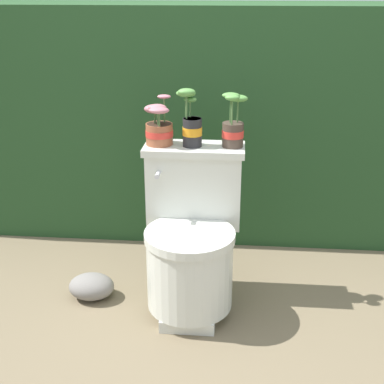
{
  "coord_description": "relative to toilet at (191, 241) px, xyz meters",
  "views": [
    {
      "loc": [
        0.16,
        -1.95,
        1.38
      ],
      "look_at": [
        -0.03,
        0.15,
        0.54
      ],
      "focal_mm": 50.0,
      "sensor_mm": 36.0,
      "label": 1
    }
  ],
  "objects": [
    {
      "name": "ground_plane",
      "position": [
        0.03,
        -0.11,
        -0.32
      ],
      "size": [
        12.0,
        12.0,
        0.0
      ],
      "primitive_type": "plane",
      "color": "#75664C"
    },
    {
      "name": "hedge_backdrop",
      "position": [
        0.03,
        0.92,
        0.31
      ],
      "size": [
        3.52,
        0.62,
        1.26
      ],
      "color": "#234723",
      "rests_on": "ground"
    },
    {
      "name": "toilet",
      "position": [
        0.0,
        0.0,
        0.0
      ],
      "size": [
        0.44,
        0.51,
        0.71
      ],
      "color": "silver",
      "rests_on": "ground"
    },
    {
      "name": "potted_plant_left",
      "position": [
        -0.15,
        0.15,
        0.47
      ],
      "size": [
        0.13,
        0.14,
        0.21
      ],
      "color": "#9E5638",
      "rests_on": "toilet"
    },
    {
      "name": "potted_plant_midleft",
      "position": [
        -0.01,
        0.14,
        0.49
      ],
      "size": [
        0.11,
        0.09,
        0.25
      ],
      "color": "#262628",
      "rests_on": "toilet"
    },
    {
      "name": "potted_plant_middle",
      "position": [
        0.17,
        0.15,
        0.48
      ],
      "size": [
        0.11,
        0.1,
        0.23
      ],
      "color": "#47382D",
      "rests_on": "toilet"
    },
    {
      "name": "garden_stone",
      "position": [
        -0.47,
        0.02,
        -0.26
      ],
      "size": [
        0.21,
        0.17,
        0.12
      ],
      "color": "gray",
      "rests_on": "ground"
    }
  ]
}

